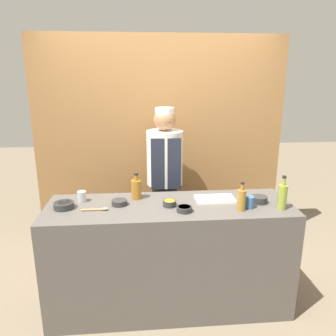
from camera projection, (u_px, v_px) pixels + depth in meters
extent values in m
plane|color=#756651|center=(169.00, 302.00, 2.95)|extent=(14.00, 14.00, 0.00)
cube|color=olive|center=(160.00, 145.00, 3.76)|extent=(2.76, 0.18, 2.40)
cube|color=#514C47|center=(169.00, 256.00, 2.83)|extent=(2.03, 0.65, 0.94)
cylinder|color=#2D2D2D|center=(64.00, 205.00, 2.62)|extent=(0.16, 0.16, 0.05)
cylinder|color=yellow|center=(64.00, 203.00, 2.62)|extent=(0.13, 0.13, 0.02)
cylinder|color=#2D2D2D|center=(119.00, 202.00, 2.69)|extent=(0.13, 0.13, 0.04)
cylinder|color=red|center=(119.00, 201.00, 2.69)|extent=(0.10, 0.10, 0.01)
cylinder|color=#2D2D2D|center=(184.00, 209.00, 2.56)|extent=(0.12, 0.12, 0.04)
cylinder|color=#703384|center=(184.00, 207.00, 2.56)|extent=(0.10, 0.10, 0.01)
cylinder|color=#2D2D2D|center=(259.00, 200.00, 2.74)|extent=(0.13, 0.13, 0.06)
cylinder|color=brown|center=(259.00, 197.00, 2.73)|extent=(0.11, 0.11, 0.02)
cylinder|color=#2D2D2D|center=(170.00, 203.00, 2.67)|extent=(0.11, 0.11, 0.05)
cylinder|color=orange|center=(170.00, 201.00, 2.66)|extent=(0.09, 0.09, 0.01)
cube|color=white|center=(215.00, 199.00, 2.80)|extent=(0.33, 0.19, 0.02)
cylinder|color=olive|center=(282.00, 197.00, 2.59)|extent=(0.07, 0.07, 0.20)
cylinder|color=olive|center=(284.00, 182.00, 2.56)|extent=(0.03, 0.03, 0.06)
cylinder|color=black|center=(284.00, 177.00, 2.55)|extent=(0.03, 0.03, 0.02)
cylinder|color=#9E661E|center=(136.00, 189.00, 2.82)|extent=(0.09, 0.09, 0.16)
cylinder|color=#9E661E|center=(136.00, 178.00, 2.79)|extent=(0.04, 0.04, 0.05)
cylinder|color=black|center=(136.00, 174.00, 2.78)|extent=(0.04, 0.04, 0.01)
cylinder|color=olive|center=(241.00, 200.00, 2.57)|extent=(0.07, 0.07, 0.17)
cylinder|color=olive|center=(242.00, 187.00, 2.54)|extent=(0.03, 0.03, 0.05)
cylinder|color=black|center=(243.00, 183.00, 2.54)|extent=(0.03, 0.03, 0.01)
cylinder|color=#386093|center=(249.00, 202.00, 2.62)|extent=(0.07, 0.07, 0.10)
cylinder|color=#B7B7BC|center=(82.00, 196.00, 2.76)|extent=(0.07, 0.07, 0.09)
cylinder|color=#B2844C|center=(92.00, 210.00, 2.58)|extent=(0.17, 0.02, 0.02)
ellipsoid|color=#B2844C|center=(105.00, 209.00, 2.59)|extent=(0.05, 0.04, 0.02)
cylinder|color=#28282D|center=(165.00, 221.00, 3.59)|extent=(0.27, 0.27, 0.87)
cylinder|color=silver|center=(165.00, 158.00, 3.39)|extent=(0.37, 0.37, 0.56)
cube|color=#232838|center=(166.00, 164.00, 3.23)|extent=(0.30, 0.02, 0.52)
sphere|color=#9E704C|center=(165.00, 120.00, 3.29)|extent=(0.22, 0.22, 0.22)
cylinder|color=white|center=(165.00, 111.00, 3.26)|extent=(0.19, 0.19, 0.08)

